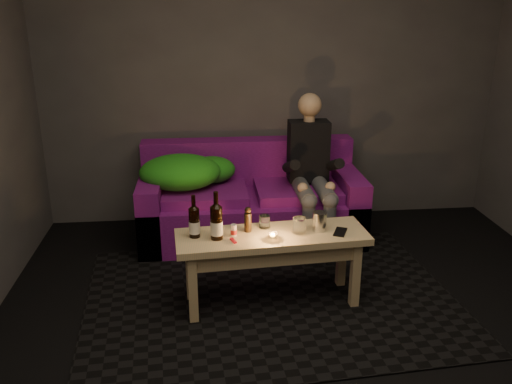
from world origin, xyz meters
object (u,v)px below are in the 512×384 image
person (311,169)px  beer_bottle_a (194,222)px  steel_cup (319,221)px  coffee_table (272,246)px  beer_bottle_b (216,222)px  sofa (250,204)px

person → beer_bottle_a: bearing=-134.2°
steel_cup → coffee_table: bearing=-175.6°
person → beer_bottle_b: bearing=-128.4°
coffee_table → beer_bottle_a: 0.53m
coffee_table → steel_cup: 0.35m
coffee_table → beer_bottle_b: beer_bottle_b is taller
person → coffee_table: bearing=-114.6°
sofa → coffee_table: (0.04, -1.12, 0.13)m
person → beer_bottle_b: person is taller
coffee_table → beer_bottle_a: (-0.49, 0.00, 0.19)m
sofa → coffee_table: size_ratio=1.45×
coffee_table → beer_bottle_b: 0.41m
beer_bottle_a → steel_cup: beer_bottle_a is taller
sofa → beer_bottle_a: size_ratio=6.52×
coffee_table → beer_bottle_a: bearing=179.5°
person → beer_bottle_a: 1.34m
person → coffee_table: size_ratio=0.97×
person → beer_bottle_b: (-0.80, -1.01, -0.01)m
coffee_table → beer_bottle_b: bearing=-173.6°
sofa → beer_bottle_a: 1.24m
beer_bottle_a → steel_cup: (0.80, 0.02, -0.04)m
sofa → person: size_ratio=1.50×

